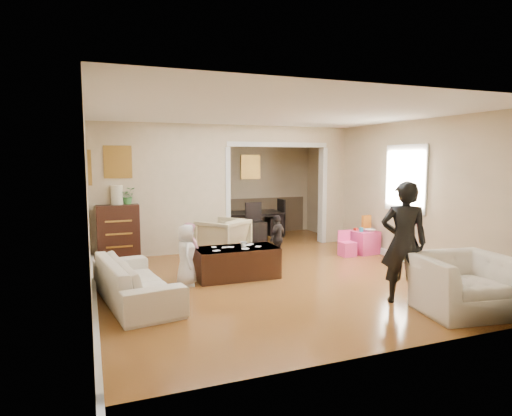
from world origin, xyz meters
name	(u,v)px	position (x,y,z in m)	size (l,w,h in m)	color
floor	(260,269)	(0.00, 0.00, 0.00)	(7.00, 7.00, 0.00)	#A46B2A
partition_left	(162,190)	(-1.38, 1.80, 1.30)	(2.75, 0.18, 2.60)	beige
partition_right	(332,185)	(2.48, 1.80, 1.30)	(0.55, 0.18, 2.60)	beige
partition_header	(277,135)	(1.10, 1.80, 2.42)	(2.22, 0.18, 0.35)	beige
window_pane	(406,178)	(2.73, -0.40, 1.55)	(0.03, 0.95, 1.10)	white
framed_art_partition	(118,162)	(-2.20, 1.70, 1.85)	(0.45, 0.03, 0.55)	brown
framed_art_sofa_wall	(90,167)	(-2.71, -0.60, 1.80)	(0.03, 0.55, 0.40)	brown
framed_art_alcove	(250,167)	(1.10, 3.44, 1.70)	(0.45, 0.03, 0.55)	brown
sofa	(136,280)	(-2.19, -0.98, 0.29)	(1.99, 0.78, 0.58)	silver
armchair_back	(223,238)	(-0.34, 1.09, 0.38)	(0.81, 0.84, 0.76)	tan
armchair_front	(462,284)	(1.57, -2.88, 0.36)	(1.10, 0.96, 0.72)	silver
dresser	(118,232)	(-2.24, 1.65, 0.53)	(0.77, 0.43, 1.05)	#35190F
table_lamp	(117,195)	(-2.24, 1.65, 1.23)	(0.22, 0.22, 0.36)	beige
potted_plant	(128,196)	(-2.04, 1.65, 1.21)	(0.29, 0.25, 0.32)	#3B7F38
coffee_table	(237,263)	(-0.55, -0.36, 0.24)	(1.31, 0.65, 0.49)	#371A11
coffee_cup	(243,245)	(-0.45, -0.41, 0.54)	(0.11, 0.11, 0.10)	silver
play_table	(364,242)	(2.43, 0.43, 0.23)	(0.48, 0.48, 0.46)	#DA397E
cereal_box	(366,223)	(2.55, 0.53, 0.61)	(0.20, 0.07, 0.30)	yellow
cyan_cup	(361,230)	(2.33, 0.38, 0.50)	(0.08, 0.08, 0.08)	teal
toy_block	(356,229)	(2.31, 0.55, 0.48)	(0.08, 0.06, 0.05)	red
play_bowl	(370,230)	(2.48, 0.31, 0.48)	(0.22, 0.22, 0.05)	white
dining_table	(247,225)	(0.84, 3.03, 0.30)	(1.72, 0.96, 0.61)	black
adult_person	(404,242)	(1.13, -2.31, 0.81)	(0.59, 0.39, 1.63)	black
child_kneel_a	(186,255)	(-1.40, -0.51, 0.47)	(0.46, 0.30, 0.94)	silver
child_kneel_b	(190,250)	(-1.25, -0.06, 0.45)	(0.43, 0.34, 0.89)	pink
child_toddler	(277,238)	(0.50, 0.39, 0.44)	(0.52, 0.22, 0.88)	black
craft_papers	(237,247)	(-0.54, -0.34, 0.49)	(0.84, 0.45, 0.00)	white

